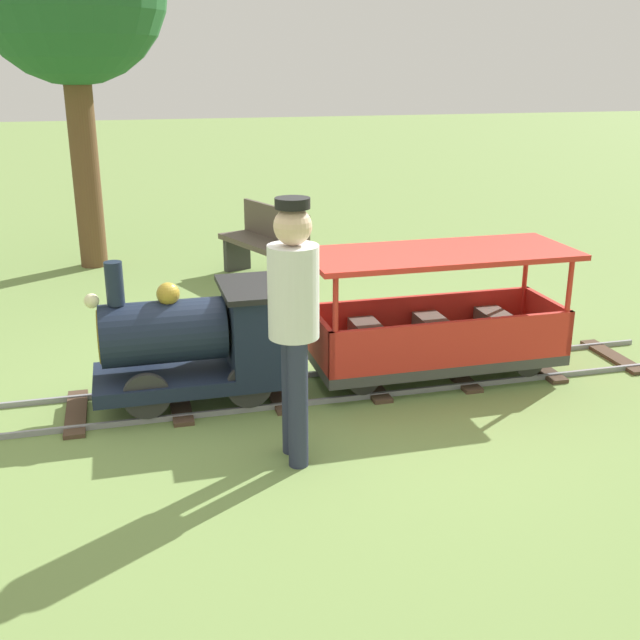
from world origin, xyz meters
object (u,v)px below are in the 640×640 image
object	(u,v)px
locomotive	(206,338)
park_bench	(266,244)
passenger_car	(437,326)
conductor_person	(294,312)

from	to	relation	value
locomotive	park_bench	size ratio (longest dim) A/B	1.07
locomotive	park_bench	bearing A→B (deg)	-18.18
locomotive	park_bench	distance (m)	3.29
locomotive	passenger_car	size ratio (longest dim) A/B	0.72
locomotive	passenger_car	bearing A→B (deg)	-90.00
passenger_car	park_bench	world-z (taller)	passenger_car
passenger_car	conductor_person	bearing A→B (deg)	126.15
passenger_car	conductor_person	world-z (taller)	conductor_person
locomotive	conductor_person	xyz separation A→B (m)	(-0.98, -0.42, 0.47)
locomotive	passenger_car	world-z (taller)	locomotive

